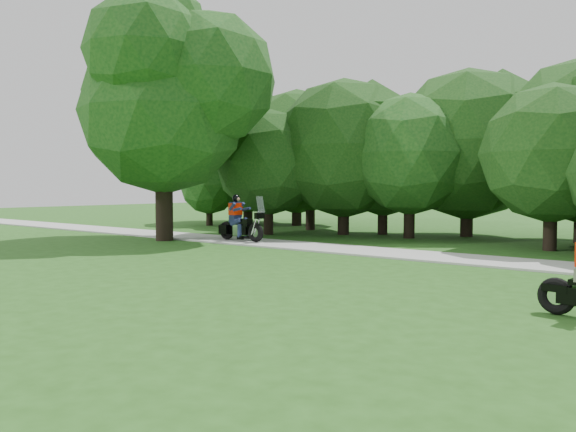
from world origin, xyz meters
The scene contains 5 objects.
ground centered at (0.00, 0.00, 0.00)m, with size 100.00×100.00×0.00m, color #224D16.
walkway centered at (0.00, 8.00, 0.03)m, with size 60.00×2.20×0.06m, color #A9A9A3.
tree_line centered at (0.19, 14.79, 3.74)m, with size 39.27×12.03×7.83m.
big_tree_west centered at (-10.54, 6.85, 5.76)m, with size 8.64×6.56×9.96m.
touring_motorcycle centered at (-7.74, 7.78, 0.70)m, with size 2.31×0.74×1.76m.
Camera 1 is at (6.91, -7.72, 2.11)m, focal length 35.00 mm.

